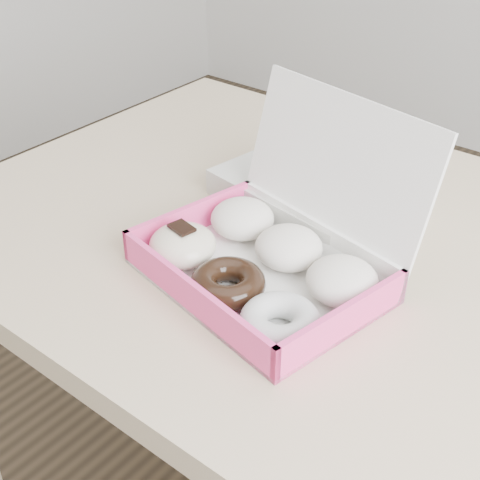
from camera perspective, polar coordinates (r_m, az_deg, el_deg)
The scene contains 3 objects.
table at distance 1.01m, azimuth 8.00°, elevation -4.24°, with size 1.20×0.80×0.75m.
donut_box at distance 0.87m, azimuth 2.42°, elevation -1.16°, with size 0.35×0.33×0.22m.
newspapers at distance 1.05m, azimuth 6.08°, elevation 4.32°, with size 0.26×0.21×0.04m, color silver.
Camera 1 is at (0.38, -0.70, 1.28)m, focal length 50.00 mm.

